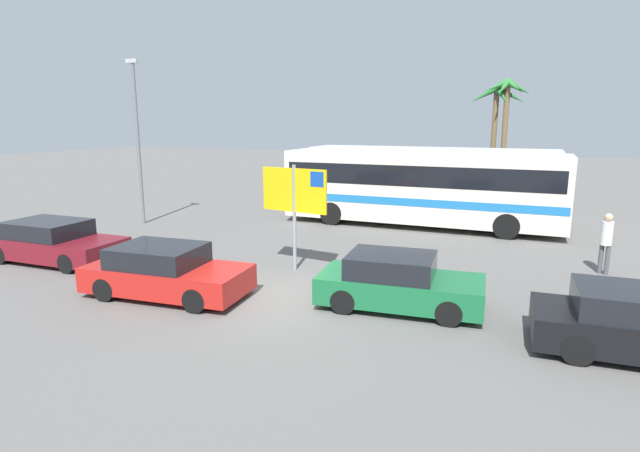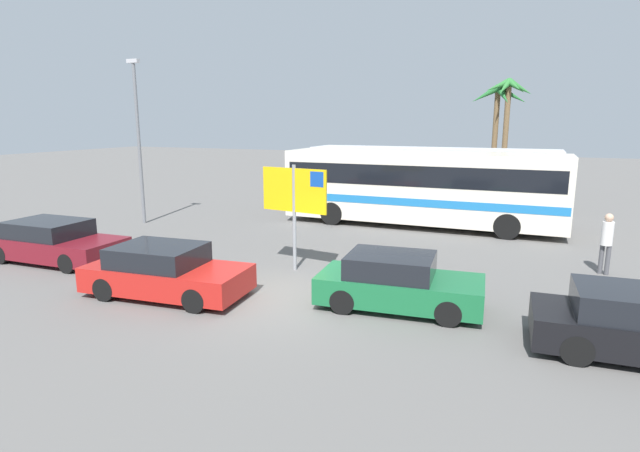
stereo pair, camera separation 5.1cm
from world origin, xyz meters
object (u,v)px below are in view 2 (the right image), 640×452
at_px(car_green, 397,283).
at_px(bus_rear_coach, 430,177).
at_px(bus_front_coach, 421,185).
at_px(ferry_sign, 296,194).
at_px(car_maroon, 54,242).
at_px(pedestrian_crossing_lot, 607,238).
at_px(car_red, 165,272).

bearing_deg(car_green, bus_rear_coach, 93.01).
xyz_separation_m(bus_front_coach, ferry_sign, (-2.07, -8.01, 0.54)).
bearing_deg(car_maroon, pedestrian_crossing_lot, 16.49).
xyz_separation_m(bus_rear_coach, pedestrian_crossing_lot, (6.75, -8.17, -0.70)).
bearing_deg(pedestrian_crossing_lot, ferry_sign, -45.49).
xyz_separation_m(bus_front_coach, bus_rear_coach, (-0.24, 3.29, 0.00)).
bearing_deg(pedestrian_crossing_lot, car_red, -34.22).
xyz_separation_m(bus_rear_coach, car_maroon, (-9.48, -13.43, -1.15)).
relative_size(ferry_sign, car_maroon, 0.70).
bearing_deg(ferry_sign, car_maroon, -157.17).
bearing_deg(pedestrian_crossing_lot, bus_rear_coach, -115.97).
bearing_deg(car_maroon, bus_front_coach, 44.73).
distance_m(ferry_sign, car_green, 4.45).
bearing_deg(bus_front_coach, car_red, -110.25).
relative_size(car_maroon, pedestrian_crossing_lot, 2.50).
height_order(car_green, pedestrian_crossing_lot, pedestrian_crossing_lot).
distance_m(bus_front_coach, pedestrian_crossing_lot, 8.16).
relative_size(car_red, pedestrian_crossing_lot, 2.36).
relative_size(car_green, car_maroon, 0.88).
xyz_separation_m(bus_front_coach, pedestrian_crossing_lot, (6.51, -4.88, -0.70)).
bearing_deg(car_green, bus_front_coach, 94.16).
height_order(bus_rear_coach, pedestrian_crossing_lot, bus_rear_coach).
height_order(bus_rear_coach, car_green, bus_rear_coach).
bearing_deg(ferry_sign, bus_rear_coach, 88.11).
xyz_separation_m(bus_front_coach, car_green, (1.56, -9.95, -1.15)).
bearing_deg(car_red, car_maroon, 162.36).
height_order(car_green, car_maroon, same).
height_order(bus_front_coach, ferry_sign, ferry_sign).
xyz_separation_m(car_green, pedestrian_crossing_lot, (4.96, 5.08, 0.45)).
bearing_deg(car_maroon, ferry_sign, 14.04).
height_order(car_red, pedestrian_crossing_lot, pedestrian_crossing_lot).
bearing_deg(bus_rear_coach, car_green, -82.26).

